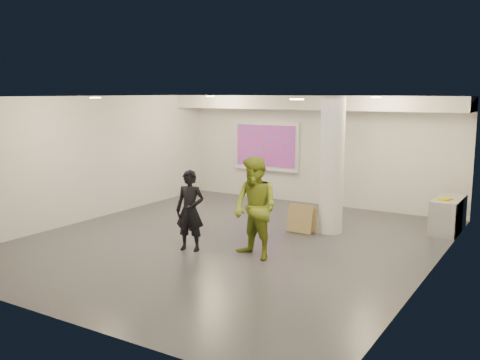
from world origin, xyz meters
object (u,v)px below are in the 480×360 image
Objects in this scene: woman at (190,211)px; column at (332,166)px; projection_screen at (266,147)px; man at (255,208)px; credenza at (448,215)px.

column is at bearing 41.65° from woman.
projection_screen is 1.10× the size of man.
column reaches higher than woman.
man is at bearing -123.87° from credenza.
credenza is 4.77m from man.
woman is (1.26, -5.37, -0.73)m from projection_screen.
man is (-2.72, -3.88, 0.57)m from credenza.
credenza is at bearing 31.09° from woman.
woman is at bearing -154.63° from man.
projection_screen is 1.58× the size of credenza.
column is 1.43× the size of projection_screen.
column is at bearing -146.74° from credenza.
credenza is at bearing 70.55° from man.
column reaches higher than projection_screen.
column is 2.26× the size of credenza.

